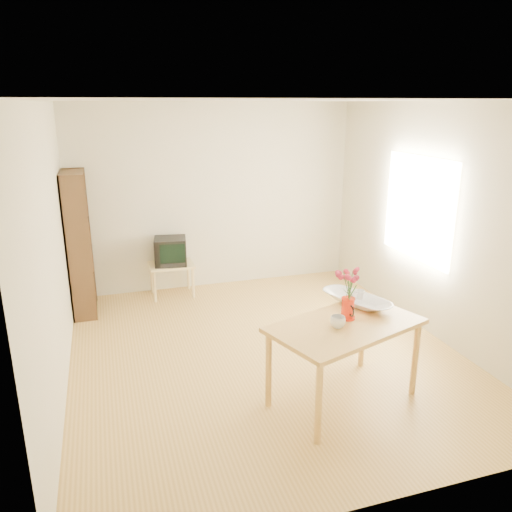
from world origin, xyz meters
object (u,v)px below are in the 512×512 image
object	(u,v)px
table	(345,333)
mug	(338,322)
bowl	(357,282)
pitcher	(348,309)
television	(170,251)

from	to	relation	value
table	mug	xyz separation A→B (m)	(-0.11, -0.06, 0.14)
table	bowl	xyz separation A→B (m)	(0.30, 0.37, 0.31)
pitcher	mug	xyz separation A→B (m)	(-0.16, -0.14, -0.04)
mug	bowl	xyz separation A→B (m)	(0.40, 0.42, 0.17)
pitcher	television	distance (m)	3.17
mug	television	world-z (taller)	mug
table	pitcher	bearing A→B (deg)	37.89
bowl	television	world-z (taller)	bowl
pitcher	television	xyz separation A→B (m)	(-1.15, 2.95, -0.19)
table	pitcher	world-z (taller)	pitcher
mug	television	distance (m)	3.25
mug	television	size ratio (longest dim) A/B	0.28
table	television	world-z (taller)	television
table	pitcher	size ratio (longest dim) A/B	7.12
mug	bowl	distance (m)	0.61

